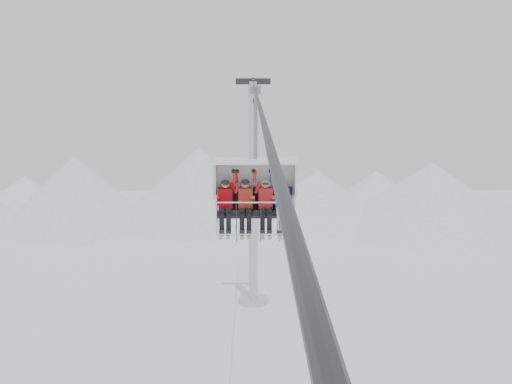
{
  "coord_description": "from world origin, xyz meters",
  "views": [
    {
      "loc": [
        -0.11,
        -15.17,
        13.74
      ],
      "look_at": [
        0.0,
        0.0,
        10.93
      ],
      "focal_mm": 45.0,
      "sensor_mm": 36.0,
      "label": 1
    }
  ],
  "objects_px": {
    "chairlift_carrier": "(255,185)",
    "skier_center_left": "(246,204)",
    "lift_tower_right": "(253,210)",
    "skier_center_right": "(266,203)",
    "skier_far_left": "(225,204)",
    "skier_far_right": "(282,203)"
  },
  "relations": [
    {
      "from": "skier_far_left",
      "to": "skier_far_right",
      "type": "bearing_deg",
      "value": 0.04
    },
    {
      "from": "skier_far_left",
      "to": "skier_far_right",
      "type": "relative_size",
      "value": 1.0
    },
    {
      "from": "chairlift_carrier",
      "to": "skier_center_left",
      "type": "relative_size",
      "value": 2.36
    },
    {
      "from": "lift_tower_right",
      "to": "skier_center_right",
      "type": "bearing_deg",
      "value": -89.18
    },
    {
      "from": "skier_center_right",
      "to": "skier_center_left",
      "type": "bearing_deg",
      "value": 180.0
    },
    {
      "from": "skier_center_right",
      "to": "skier_far_right",
      "type": "distance_m",
      "value": 0.46
    },
    {
      "from": "skier_far_right",
      "to": "skier_far_left",
      "type": "bearing_deg",
      "value": -179.96
    },
    {
      "from": "chairlift_carrier",
      "to": "skier_center_left",
      "type": "xyz_separation_m",
      "value": [
        -0.27,
        -0.3,
        -0.46
      ]
    },
    {
      "from": "lift_tower_right",
      "to": "skier_far_left",
      "type": "xyz_separation_m",
      "value": [
        -0.83,
        -19.8,
        4.41
      ]
    },
    {
      "from": "chairlift_carrier",
      "to": "skier_center_right",
      "type": "distance_m",
      "value": 0.62
    },
    {
      "from": "skier_center_left",
      "to": "skier_far_left",
      "type": "bearing_deg",
      "value": -179.88
    },
    {
      "from": "skier_far_right",
      "to": "chairlift_carrier",
      "type": "bearing_deg",
      "value": 157.83
    },
    {
      "from": "skier_far_right",
      "to": "skier_center_left",
      "type": "bearing_deg",
      "value": 180.0
    },
    {
      "from": "chairlift_carrier",
      "to": "skier_center_right",
      "type": "bearing_deg",
      "value": -46.89
    },
    {
      "from": "lift_tower_right",
      "to": "skier_far_left",
      "type": "distance_m",
      "value": 20.3
    },
    {
      "from": "chairlift_carrier",
      "to": "skier_center_left",
      "type": "bearing_deg",
      "value": -131.87
    },
    {
      "from": "lift_tower_right",
      "to": "skier_center_right",
      "type": "distance_m",
      "value": 20.28
    },
    {
      "from": "chairlift_carrier",
      "to": "skier_far_left",
      "type": "distance_m",
      "value": 1.0
    },
    {
      "from": "chairlift_carrier",
      "to": "skier_far_right",
      "type": "distance_m",
      "value": 0.93
    },
    {
      "from": "lift_tower_right",
      "to": "chairlift_carrier",
      "type": "height_order",
      "value": "lift_tower_right"
    },
    {
      "from": "chairlift_carrier",
      "to": "skier_center_right",
      "type": "relative_size",
      "value": 2.36
    },
    {
      "from": "skier_center_right",
      "to": "skier_far_right",
      "type": "relative_size",
      "value": 1.0
    }
  ]
}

